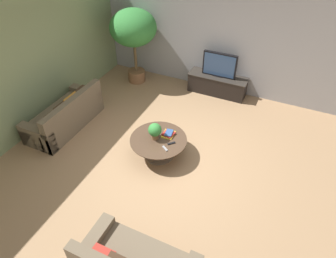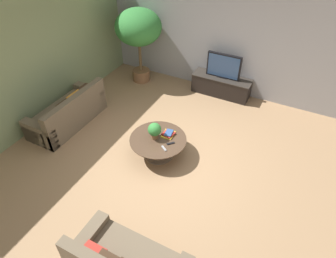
% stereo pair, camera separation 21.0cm
% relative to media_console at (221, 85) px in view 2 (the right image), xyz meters
% --- Properties ---
extents(ground_plane, '(24.00, 24.00, 0.00)m').
position_rel_media_console_xyz_m(ground_plane, '(-0.16, -2.94, -0.27)').
color(ground_plane, '#9E7A56').
extents(back_wall_stone, '(7.40, 0.12, 3.00)m').
position_rel_media_console_xyz_m(back_wall_stone, '(-0.16, 0.32, 1.23)').
color(back_wall_stone, '#939399').
rests_on(back_wall_stone, ground).
extents(side_wall_left, '(0.12, 7.40, 3.00)m').
position_rel_media_console_xyz_m(side_wall_left, '(-3.42, -2.74, 1.23)').
color(side_wall_left, gray).
rests_on(side_wall_left, ground).
extents(media_console, '(1.56, 0.50, 0.52)m').
position_rel_media_console_xyz_m(media_console, '(0.00, 0.00, 0.00)').
color(media_console, black).
rests_on(media_console, ground).
extents(television, '(0.89, 0.13, 0.65)m').
position_rel_media_console_xyz_m(television, '(-0.00, -0.00, 0.57)').
color(television, black).
rests_on(television, media_console).
extents(coffee_table, '(1.17, 1.17, 0.44)m').
position_rel_media_console_xyz_m(coffee_table, '(-0.36, -2.84, 0.04)').
color(coffee_table, '#756656').
rests_on(coffee_table, ground).
extents(couch_by_wall, '(0.84, 1.90, 0.84)m').
position_rel_media_console_xyz_m(couch_by_wall, '(-2.74, -2.88, 0.02)').
color(couch_by_wall, brown).
rests_on(couch_by_wall, ground).
extents(potted_palm_tall, '(1.23, 1.23, 2.04)m').
position_rel_media_console_xyz_m(potted_palm_tall, '(-2.30, -0.34, 1.23)').
color(potted_palm_tall, brown).
rests_on(potted_palm_tall, ground).
extents(potted_plant_tabletop, '(0.27, 0.27, 0.36)m').
position_rel_media_console_xyz_m(potted_plant_tabletop, '(-0.43, -2.85, 0.37)').
color(potted_plant_tabletop, brown).
rests_on(potted_plant_tabletop, coffee_table).
extents(book_stack, '(0.26, 0.30, 0.07)m').
position_rel_media_console_xyz_m(book_stack, '(-0.23, -2.64, 0.20)').
color(book_stack, gold).
rests_on(book_stack, coffee_table).
extents(remote_black, '(0.14, 0.14, 0.02)m').
position_rel_media_console_xyz_m(remote_black, '(-0.06, -2.86, 0.18)').
color(remote_black, black).
rests_on(remote_black, coffee_table).
extents(remote_silver, '(0.16, 0.12, 0.02)m').
position_rel_media_console_xyz_m(remote_silver, '(-0.11, -3.05, 0.18)').
color(remote_silver, gray).
rests_on(remote_silver, coffee_table).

